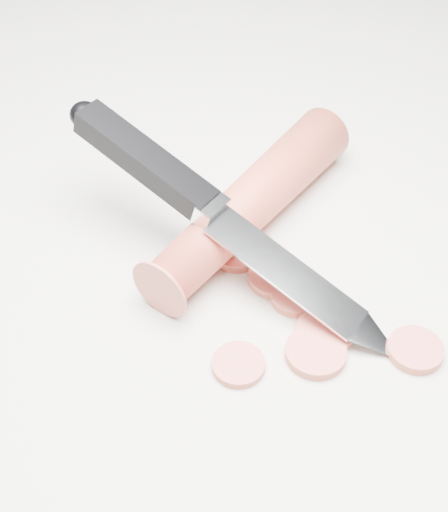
{
  "coord_description": "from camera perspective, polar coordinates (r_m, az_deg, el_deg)",
  "views": [
    {
      "loc": [
        -0.03,
        -0.35,
        0.36
      ],
      "look_at": [
        -0.02,
        -0.02,
        0.02
      ],
      "focal_mm": 50.0,
      "sensor_mm": 36.0,
      "label": 1
    }
  ],
  "objects": [
    {
      "name": "ground",
      "position": [
        0.5,
        2.63,
        0.05
      ],
      "size": [
        2.4,
        2.4,
        0.0
      ],
      "primitive_type": "plane",
      "color": "beige",
      "rests_on": "ground"
    },
    {
      "name": "carrot",
      "position": [
        0.51,
        2.22,
        4.34
      ],
      "size": [
        0.15,
        0.19,
        0.04
      ],
      "primitive_type": "cylinder",
      "rotation": [
        1.57,
        0.0,
        -0.63
      ],
      "color": "#C53C2B",
      "rests_on": "ground"
    },
    {
      "name": "carrot_slice_0",
      "position": [
        0.44,
        1.16,
        -8.68
      ],
      "size": [
        0.03,
        0.03,
        0.01
      ],
      "primitive_type": "cylinder",
      "color": "#D05447",
      "rests_on": "ground"
    },
    {
      "name": "carrot_slice_1",
      "position": [
        0.47,
        5.7,
        -3.24
      ],
      "size": [
        0.03,
        0.03,
        0.01
      ],
      "primitive_type": "cylinder",
      "color": "#D05447",
      "rests_on": "ground"
    },
    {
      "name": "carrot_slice_2",
      "position": [
        0.45,
        8.07,
        -6.0
      ],
      "size": [
        0.04,
        0.04,
        0.01
      ],
      "primitive_type": "cylinder",
      "color": "#D05447",
      "rests_on": "ground"
    },
    {
      "name": "carrot_slice_3",
      "position": [
        0.48,
        4.1,
        -1.7
      ],
      "size": [
        0.04,
        0.04,
        0.01
      ],
      "primitive_type": "cylinder",
      "color": "#D05447",
      "rests_on": "ground"
    },
    {
      "name": "carrot_slice_4",
      "position": [
        0.46,
        15.06,
        -7.27
      ],
      "size": [
        0.03,
        0.03,
        0.01
      ],
      "primitive_type": "cylinder",
      "color": "#D05447",
      "rests_on": "ground"
    },
    {
      "name": "carrot_slice_5",
      "position": [
        0.5,
        1.04,
        0.26
      ],
      "size": [
        0.03,
        0.03,
        0.01
      ],
      "primitive_type": "cylinder",
      "color": "#D05447",
      "rests_on": "ground"
    },
    {
      "name": "carrot_slice_6",
      "position": [
        0.44,
        7.35,
        -7.69
      ],
      "size": [
        0.04,
        0.04,
        0.01
      ],
      "primitive_type": "cylinder",
      "color": "#D05447",
      "rests_on": "ground"
    },
    {
      "name": "kitchen_knife",
      "position": [
        0.46,
        0.47,
        2.88
      ],
      "size": [
        0.23,
        0.18,
        0.09
      ],
      "primitive_type": null,
      "color": "silver",
      "rests_on": "ground"
    }
  ]
}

